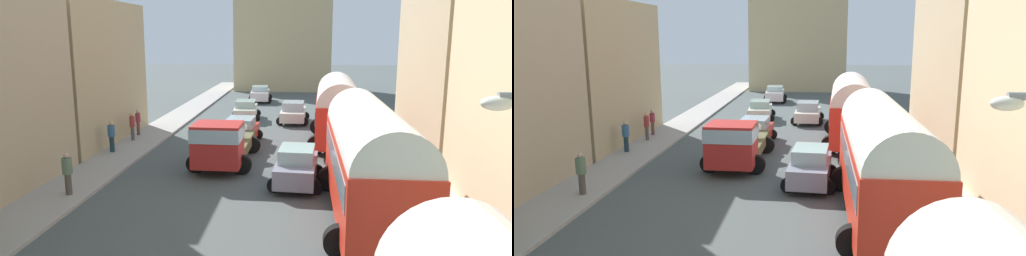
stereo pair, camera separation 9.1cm
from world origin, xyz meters
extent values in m
plane|color=#48504F|center=(0.00, 27.00, 0.00)|extent=(154.00, 154.00, 0.00)
cube|color=#9B9692|center=(-7.25, 27.00, 0.07)|extent=(2.50, 70.00, 0.14)
cube|color=#A8A2A4|center=(7.25, 27.00, 0.07)|extent=(2.50, 70.00, 0.14)
cube|color=tan|center=(-11.40, 26.51, 4.15)|extent=(5.80, 10.10, 8.30)
cube|color=tan|center=(10.61, 26.39, 5.59)|extent=(4.21, 10.36, 11.17)
cube|color=tan|center=(0.00, 56.17, 5.71)|extent=(11.02, 6.64, 11.43)
cube|color=tan|center=(-3.86, 54.51, 7.91)|extent=(2.50, 2.50, 15.82)
cube|color=tan|center=(3.86, 54.51, 7.91)|extent=(2.50, 2.50, 15.82)
cube|color=red|center=(4.62, 15.85, 1.72)|extent=(2.41, 9.61, 2.44)
cylinder|color=silver|center=(4.62, 15.85, 2.94)|extent=(2.37, 9.42, 2.33)
cube|color=#99B7C6|center=(4.62, 15.85, 2.26)|extent=(2.46, 8.84, 0.78)
cylinder|color=black|center=(3.50, 18.83, 0.50)|extent=(1.00, 0.35, 1.00)
cylinder|color=black|center=(5.76, 18.82, 0.50)|extent=(1.00, 0.35, 1.00)
cylinder|color=black|center=(3.48, 12.88, 0.50)|extent=(1.00, 0.35, 1.00)
cylinder|color=black|center=(5.74, 12.87, 0.50)|extent=(1.00, 0.35, 1.00)
cube|color=red|center=(4.42, 27.53, 1.62)|extent=(2.86, 8.49, 2.24)
cylinder|color=silver|center=(4.42, 27.53, 2.74)|extent=(2.80, 8.32, 2.44)
cube|color=#99B7C6|center=(4.42, 27.53, 2.11)|extent=(2.88, 7.82, 0.72)
cylinder|color=black|center=(3.35, 30.18, 0.50)|extent=(1.00, 0.35, 1.00)
cylinder|color=black|center=(5.72, 30.08, 0.50)|extent=(1.00, 0.35, 1.00)
cylinder|color=black|center=(3.12, 24.99, 0.50)|extent=(1.00, 0.35, 1.00)
cylinder|color=black|center=(5.49, 24.88, 0.50)|extent=(1.00, 0.35, 1.00)
cube|color=#B02622|center=(-1.49, 20.64, 1.42)|extent=(2.21, 2.00, 1.95)
cube|color=#99B7C6|center=(-1.49, 20.64, 1.97)|extent=(2.25, 2.08, 0.62)
cube|color=brown|center=(-1.44, 23.93, 0.73)|extent=(2.24, 4.64, 0.55)
ellipsoid|color=silver|center=(-1.57, 23.59, 1.24)|extent=(1.07, 1.15, 0.47)
ellipsoid|color=silver|center=(-1.87, 22.94, 1.28)|extent=(0.90, 0.99, 0.56)
ellipsoid|color=beige|center=(-1.68, 23.60, 1.30)|extent=(0.91, 0.75, 0.59)
ellipsoid|color=silver|center=(-0.94, 23.98, 1.57)|extent=(1.19, 1.23, 0.47)
cylinder|color=black|center=(-0.39, 20.79, 0.45)|extent=(0.90, 0.31, 0.90)
cylinder|color=black|center=(-2.58, 20.82, 0.45)|extent=(0.90, 0.31, 0.90)
cylinder|color=black|center=(-0.34, 24.74, 0.45)|extent=(0.90, 0.31, 0.90)
cylinder|color=black|center=(-2.52, 24.77, 0.45)|extent=(0.90, 0.31, 0.90)
cube|color=#B33126|center=(-1.29, 27.07, 0.62)|extent=(1.96, 3.89, 0.70)
cube|color=#A0BBCD|center=(-1.29, 27.07, 1.25)|extent=(1.64, 2.06, 0.56)
cylinder|color=black|center=(-0.49, 25.85, 0.30)|extent=(0.60, 0.21, 0.60)
cylinder|color=black|center=(-2.22, 25.95, 0.30)|extent=(0.60, 0.21, 0.60)
cylinder|color=black|center=(-0.35, 28.20, 0.30)|extent=(0.60, 0.21, 0.60)
cylinder|color=black|center=(-2.09, 28.30, 0.30)|extent=(0.60, 0.21, 0.60)
cube|color=silver|center=(-1.94, 34.97, 0.63)|extent=(1.87, 3.93, 0.72)
cube|color=#9BC2BA|center=(-1.94, 34.97, 1.24)|extent=(1.56, 2.08, 0.49)
cylinder|color=black|center=(-1.05, 33.83, 0.30)|extent=(0.60, 0.21, 0.60)
cylinder|color=black|center=(-2.69, 33.73, 0.30)|extent=(0.60, 0.21, 0.60)
cylinder|color=black|center=(-1.19, 36.21, 0.30)|extent=(0.60, 0.21, 0.60)
cylinder|color=black|center=(-2.83, 36.11, 0.30)|extent=(0.60, 0.21, 0.60)
cube|color=silver|center=(-1.73, 44.79, 0.67)|extent=(1.86, 3.88, 0.80)
cube|color=#A1BFC2|center=(-1.73, 44.79, 1.30)|extent=(1.58, 2.05, 0.46)
cylinder|color=black|center=(-0.83, 43.65, 0.30)|extent=(0.60, 0.21, 0.60)
cylinder|color=black|center=(-2.53, 43.57, 0.30)|extent=(0.60, 0.21, 0.60)
cylinder|color=black|center=(-0.93, 46.01, 0.30)|extent=(0.60, 0.21, 0.60)
cylinder|color=black|center=(-2.63, 45.94, 0.30)|extent=(0.60, 0.21, 0.60)
cube|color=gray|center=(2.14, 19.50, 0.67)|extent=(1.91, 3.83, 0.81)
cube|color=#A0C2C1|center=(2.14, 19.50, 1.36)|extent=(1.58, 2.04, 0.57)
cylinder|color=black|center=(1.41, 20.71, 0.30)|extent=(0.60, 0.21, 0.60)
cylinder|color=black|center=(3.04, 20.59, 0.30)|extent=(0.60, 0.21, 0.60)
cylinder|color=black|center=(1.24, 18.41, 0.30)|extent=(0.60, 0.21, 0.60)
cylinder|color=black|center=(2.87, 18.29, 0.30)|extent=(0.60, 0.21, 0.60)
cube|color=silver|center=(1.70, 34.09, 0.62)|extent=(1.88, 3.95, 0.70)
cube|color=#A4B9C3|center=(1.70, 34.09, 1.26)|extent=(1.60, 2.08, 0.59)
cylinder|color=black|center=(0.89, 35.33, 0.30)|extent=(0.60, 0.21, 0.60)
cylinder|color=black|center=(2.62, 35.26, 0.30)|extent=(0.60, 0.21, 0.60)
cylinder|color=black|center=(0.79, 32.92, 0.30)|extent=(0.60, 0.21, 0.60)
cylinder|color=black|center=(2.52, 32.85, 0.30)|extent=(0.60, 0.21, 0.60)
cylinder|color=#1A313E|center=(-7.86, 23.72, 0.07)|extent=(0.21, 0.21, 0.14)
cylinder|color=#1A313E|center=(-7.86, 23.72, 0.57)|extent=(0.34, 0.34, 0.85)
cylinder|color=#325B87|center=(-7.86, 23.72, 1.30)|extent=(0.53, 0.53, 0.61)
sphere|color=tan|center=(-7.86, 23.72, 1.72)|extent=(0.24, 0.24, 0.24)
cylinder|color=#4C474B|center=(-7.77, 26.59, 0.07)|extent=(0.17, 0.17, 0.14)
cylinder|color=#4C474B|center=(-7.77, 26.59, 0.55)|extent=(0.28, 0.28, 0.82)
cylinder|color=maroon|center=(-7.77, 26.59, 1.27)|extent=(0.43, 0.43, 0.63)
sphere|color=tan|center=(-7.77, 26.59, 1.70)|extent=(0.22, 0.22, 0.22)
cylinder|color=#4F443C|center=(-6.81, 16.93, 0.07)|extent=(0.21, 0.21, 0.14)
cylinder|color=#4F443C|center=(-6.81, 16.93, 0.56)|extent=(0.32, 0.32, 0.85)
cylinder|color=#577057|center=(-6.81, 16.93, 1.31)|extent=(0.49, 0.49, 0.64)
sphere|color=tan|center=(-6.81, 16.93, 1.73)|extent=(0.21, 0.21, 0.21)
cylinder|color=brown|center=(-7.96, 28.10, 0.07)|extent=(0.17, 0.17, 0.14)
cylinder|color=brown|center=(-7.96, 28.10, 0.55)|extent=(0.24, 0.24, 0.83)
cylinder|color=maroon|center=(-7.96, 28.10, 1.24)|extent=(0.37, 0.37, 0.55)
sphere|color=tan|center=(-7.96, 28.10, 1.62)|extent=(0.22, 0.22, 0.22)
ellipsoid|color=silver|center=(4.90, 6.70, 5.43)|extent=(0.44, 0.28, 0.20)
camera|label=1|loc=(2.30, 0.29, 6.31)|focal=32.47mm
camera|label=2|loc=(2.39, 0.30, 6.31)|focal=32.47mm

